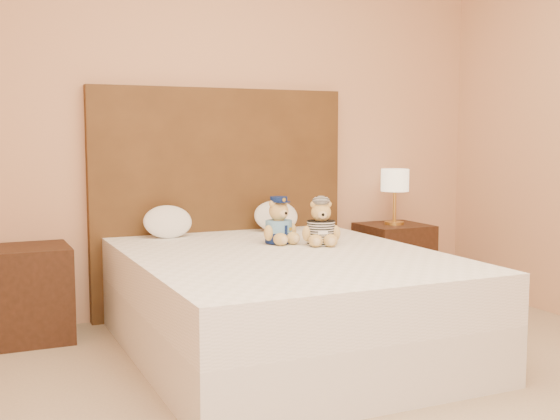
# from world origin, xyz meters

# --- Properties ---
(bed) EXTENTS (1.60, 2.00, 0.55)m
(bed) POSITION_xyz_m (0.00, 1.20, 0.28)
(bed) COLOR white
(bed) RESTS_ON ground
(headboard) EXTENTS (1.75, 0.08, 1.50)m
(headboard) POSITION_xyz_m (0.00, 2.21, 0.75)
(headboard) COLOR #513418
(headboard) RESTS_ON ground
(nightstand_left) EXTENTS (0.45, 0.45, 0.55)m
(nightstand_left) POSITION_xyz_m (-1.25, 2.00, 0.28)
(nightstand_left) COLOR #371D11
(nightstand_left) RESTS_ON ground
(nightstand_right) EXTENTS (0.45, 0.45, 0.55)m
(nightstand_right) POSITION_xyz_m (1.25, 2.00, 0.28)
(nightstand_right) COLOR #371D11
(nightstand_right) RESTS_ON ground
(lamp) EXTENTS (0.20, 0.20, 0.40)m
(lamp) POSITION_xyz_m (1.25, 2.00, 0.85)
(lamp) COLOR gold
(lamp) RESTS_ON nightstand_right
(teddy_police) EXTENTS (0.28, 0.27, 0.28)m
(teddy_police) POSITION_xyz_m (0.12, 1.52, 0.69)
(teddy_police) COLOR #A88841
(teddy_police) RESTS_ON bed
(teddy_prisoner) EXTENTS (0.30, 0.29, 0.27)m
(teddy_prisoner) POSITION_xyz_m (0.32, 1.36, 0.68)
(teddy_prisoner) COLOR #A88841
(teddy_prisoner) RESTS_ON bed
(pillow_left) EXTENTS (0.31, 0.20, 0.22)m
(pillow_left) POSITION_xyz_m (-0.42, 2.03, 0.66)
(pillow_left) COLOR white
(pillow_left) RESTS_ON bed
(pillow_right) EXTENTS (0.31, 0.20, 0.22)m
(pillow_right) POSITION_xyz_m (0.33, 2.03, 0.66)
(pillow_right) COLOR white
(pillow_right) RESTS_ON bed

